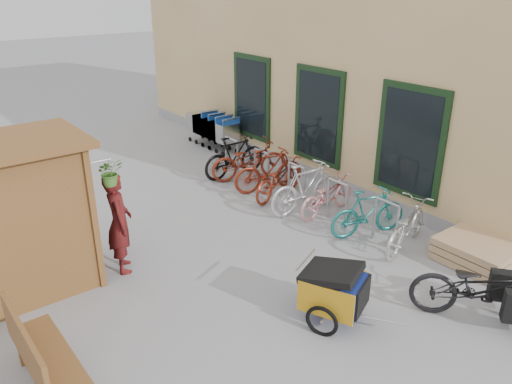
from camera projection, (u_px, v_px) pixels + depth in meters
ground at (289, 287)px, 7.87m from camera, size 80.00×80.00×0.00m
building at (363, 19)px, 13.44m from camera, size 6.07×13.00×7.00m
kiosk at (9, 199)px, 7.21m from camera, size 2.49×1.65×2.40m
bike_rack at (296, 180)px, 10.71m from camera, size 0.05×5.35×0.86m
pallet_stack at (477, 252)px, 8.47m from camera, size 1.00×1.20×0.40m
bench at (41, 356)px, 5.67m from camera, size 0.50×1.64×1.03m
shopping_carts at (212, 126)px, 14.23m from camera, size 0.59×1.98×1.05m
child_trailer at (334, 289)px, 6.97m from camera, size 1.00×1.51×0.88m
cargo_bike at (486, 289)px, 6.93m from camera, size 1.72×1.96×1.02m
person_kiosk at (119, 222)px, 8.05m from camera, size 0.58×0.72×1.72m
bike_0 at (406, 226)px, 8.88m from camera, size 1.75×1.00×0.87m
bike_1 at (368, 212)px, 9.32m from camera, size 1.62×0.90×0.94m
bike_2 at (327, 195)px, 10.21m from camera, size 1.61×0.67×0.83m
bike_3 at (306, 187)px, 10.26m from camera, size 1.82×0.64×1.07m
bike_4 at (279, 179)px, 10.99m from camera, size 1.74×0.98×0.87m
bike_5 at (269, 170)px, 11.28m from camera, size 1.74×0.88×1.01m
bike_6 at (249, 160)px, 11.96m from camera, size 1.95×1.20×0.97m
bike_7 at (235, 156)px, 12.13m from camera, size 1.73×0.50×1.03m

